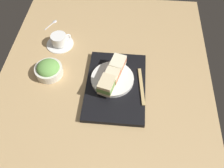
% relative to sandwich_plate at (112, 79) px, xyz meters
% --- Properties ---
extents(ground_plane, '(1.40, 1.00, 0.03)m').
position_rel_sandwich_plate_xyz_m(ground_plane, '(-0.05, 0.04, -0.05)').
color(ground_plane, tan).
extents(serving_tray, '(0.38, 0.27, 0.02)m').
position_rel_sandwich_plate_xyz_m(serving_tray, '(-0.02, -0.02, -0.02)').
color(serving_tray, black).
rests_on(serving_tray, ground_plane).
extents(sandwich_plate, '(0.19, 0.19, 0.02)m').
position_rel_sandwich_plate_xyz_m(sandwich_plate, '(0.00, 0.00, 0.00)').
color(sandwich_plate, silver).
rests_on(sandwich_plate, serving_tray).
extents(sandwich_near, '(0.09, 0.08, 0.06)m').
position_rel_sandwich_plate_xyz_m(sandwich_near, '(-0.06, 0.02, 0.04)').
color(sandwich_near, beige).
rests_on(sandwich_near, sandwich_plate).
extents(sandwich_middle, '(0.10, 0.08, 0.05)m').
position_rel_sandwich_plate_xyz_m(sandwich_middle, '(-0.00, -0.00, 0.03)').
color(sandwich_middle, beige).
rests_on(sandwich_middle, sandwich_plate).
extents(sandwich_far, '(0.10, 0.08, 0.05)m').
position_rel_sandwich_plate_xyz_m(sandwich_far, '(0.06, -0.02, 0.03)').
color(sandwich_far, '#EFE5C1').
rests_on(sandwich_far, sandwich_plate).
extents(salad_bowl, '(0.13, 0.13, 0.07)m').
position_rel_sandwich_plate_xyz_m(salad_bowl, '(0.03, 0.30, 0.00)').
color(salad_bowl, silver).
rests_on(salad_bowl, ground_plane).
extents(chopsticks_pair, '(0.20, 0.04, 0.01)m').
position_rel_sandwich_plate_xyz_m(chopsticks_pair, '(-0.03, -0.13, -0.01)').
color(chopsticks_pair, tan).
rests_on(chopsticks_pair, serving_tray).
extents(coffee_cup, '(0.14, 0.14, 0.06)m').
position_rel_sandwich_plate_xyz_m(coffee_cup, '(0.23, 0.29, -0.00)').
color(coffee_cup, white).
rests_on(coffee_cup, ground_plane).
extents(teaspoon, '(0.09, 0.06, 0.01)m').
position_rel_sandwich_plate_xyz_m(teaspoon, '(0.39, 0.37, -0.03)').
color(teaspoon, silver).
rests_on(teaspoon, ground_plane).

